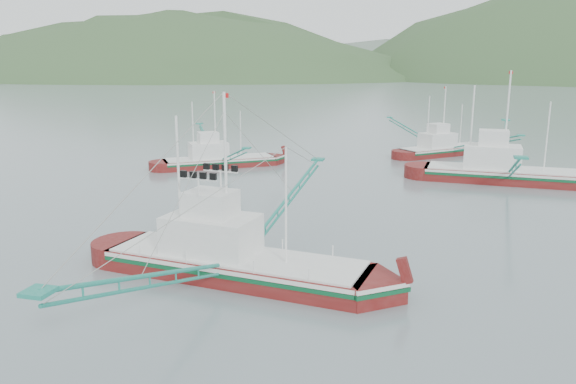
% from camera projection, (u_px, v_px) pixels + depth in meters
% --- Properties ---
extents(ground, '(1200.00, 1200.00, 0.00)m').
position_uv_depth(ground, '(262.00, 267.00, 33.05)').
color(ground, slate).
rests_on(ground, ground).
extents(main_boat, '(15.51, 27.23, 11.08)m').
position_uv_depth(main_boat, '(232.00, 247.00, 31.19)').
color(main_boat, '#5D0F0D').
rests_on(main_boat, ground).
extents(bg_boat_left, '(16.61, 20.67, 9.30)m').
position_uv_depth(bg_boat_left, '(219.00, 150.00, 64.24)').
color(bg_boat_left, '#5D0F0D').
rests_on(bg_boat_left, ground).
extents(bg_boat_far, '(18.99, 19.92, 9.48)m').
position_uv_depth(bg_boat_far, '(445.00, 139.00, 72.45)').
color(bg_boat_far, '#5D0F0D').
rests_on(bg_boat_far, ground).
extents(bg_boat_right, '(16.46, 29.31, 11.87)m').
position_uv_depth(bg_boat_right, '(506.00, 166.00, 56.04)').
color(bg_boat_right, '#5D0F0D').
rests_on(bg_boat_right, ground).
extents(headland_left, '(448.00, 308.00, 210.00)m').
position_uv_depth(headland_left, '(174.00, 78.00, 416.58)').
color(headland_left, '#315029').
rests_on(headland_left, ground).
extents(ridge_distant, '(960.00, 400.00, 240.00)m').
position_uv_depth(ridge_distant, '(459.00, 74.00, 553.53)').
color(ridge_distant, slate).
rests_on(ridge_distant, ground).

